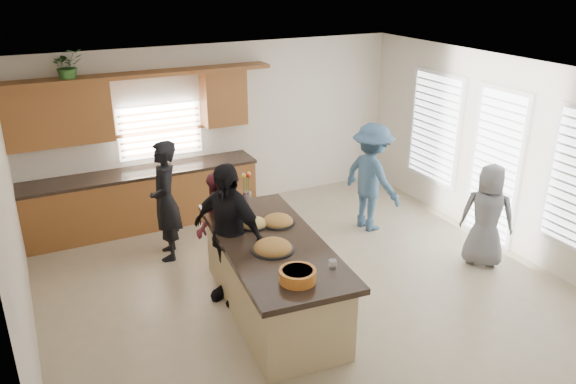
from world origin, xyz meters
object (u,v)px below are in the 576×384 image
woman_left_front (228,233)px  woman_right_back (372,177)px  salad_bowl (298,275)px  island (272,278)px  woman_left_back (165,201)px  woman_right_front (487,216)px  woman_left_mid (221,230)px

woman_left_front → woman_right_back: (2.76, 0.95, -0.04)m
salad_bowl → woman_left_front: 1.45m
island → woman_left_back: bearing=117.0°
island → woman_right_front: 3.20m
island → woman_left_front: bearing=132.2°
island → woman_left_back: size_ratio=1.60×
woman_left_back → woman_right_back: size_ratio=1.01×
woman_left_mid → woman_right_front: bearing=75.5°
woman_left_mid → woman_left_front: (-0.04, -0.39, 0.13)m
woman_left_back → woman_left_front: bearing=27.4°
salad_bowl → woman_left_back: woman_left_back is taller
woman_left_back → woman_right_back: bearing=93.0°
woman_left_mid → salad_bowl: bearing=9.2°
island → woman_right_back: (2.39, 1.43, 0.42)m
woman_left_front → woman_right_back: woman_left_front is taller
woman_left_mid → woman_left_front: size_ratio=0.85×
woman_left_front → woman_left_mid: bearing=145.0°
woman_left_back → woman_right_back: woman_left_back is taller
woman_right_back → woman_right_front: size_ratio=1.17×
salad_bowl → woman_right_front: woman_right_front is taller
woman_right_front → island: bearing=43.6°
salad_bowl → woman_left_mid: woman_left_mid is taller
woman_right_back → woman_right_front: (0.78, -1.69, -0.13)m
salad_bowl → woman_left_front: bearing=99.1°
woman_left_mid → woman_right_front: size_ratio=1.05×
woman_left_back → woman_left_mid: 1.14m
salad_bowl → woman_right_front: (3.31, 0.69, -0.28)m
woman_left_mid → woman_right_back: 2.78m
salad_bowl → woman_left_back: (-0.63, 2.86, -0.15)m
woman_left_back → woman_left_mid: (0.44, -1.05, -0.10)m
island → woman_left_mid: woman_left_mid is taller
island → salad_bowl: 1.11m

